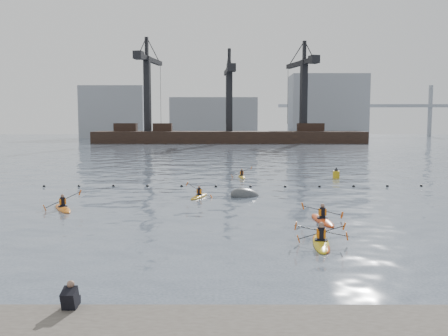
{
  "coord_description": "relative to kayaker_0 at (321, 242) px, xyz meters",
  "views": [
    {
      "loc": [
        -1.24,
        -18.4,
        5.62
      ],
      "look_at": [
        -1.28,
        10.61,
        2.8
      ],
      "focal_mm": 38.0,
      "sensor_mm": 36.0,
      "label": 1
    }
  ],
  "objects": [
    {
      "name": "kayaker_0",
      "position": [
        0.0,
        0.0,
        0.0
      ],
      "size": [
        2.23,
        3.29,
        1.17
      ],
      "rotation": [
        0.0,
        0.0,
        -0.06
      ],
      "color": "#E95715",
      "rests_on": "ground"
    },
    {
      "name": "nav_buoy",
      "position": [
        6.79,
        25.96,
        0.27
      ],
      "size": [
        0.68,
        0.68,
        1.23
      ],
      "color": "gold",
      "rests_on": "ground"
    },
    {
      "name": "kayaker_5",
      "position": [
        -2.7,
        26.69,
        -0.0
      ],
      "size": [
        2.17,
        3.15,
        1.23
      ],
      "rotation": [
        0.0,
        0.0,
        0.08
      ],
      "color": "gold",
      "rests_on": "ground"
    },
    {
      "name": "mooring_buoy",
      "position": [
        -2.88,
        14.23,
        -0.1
      ],
      "size": [
        3.04,
        2.52,
        1.72
      ],
      "primitive_type": "ellipsoid",
      "rotation": [
        0.0,
        0.21,
        0.48
      ],
      "color": "#383A3D",
      "rests_on": "ground"
    },
    {
      "name": "kayaker_1",
      "position": [
        0.01,
        0.05,
        0.01
      ],
      "size": [
        2.46,
        3.72,
        1.17
      ],
      "rotation": [
        0.0,
        0.0,
        -0.14
      ],
      "color": "yellow",
      "rests_on": "ground"
    },
    {
      "name": "barge_pier",
      "position": [
        -3.43,
        107.02,
        1.79
      ],
      "size": [
        72.0,
        19.3,
        29.5
      ],
      "color": "black",
      "rests_on": "ground"
    },
    {
      "name": "kayaker_3",
      "position": [
        -6.36,
        13.8,
        -0.01
      ],
      "size": [
        2.08,
        3.09,
        1.25
      ],
      "rotation": [
        0.0,
        0.0,
        -0.31
      ],
      "color": "gold",
      "rests_on": "ground"
    },
    {
      "name": "ground",
      "position": [
        -3.2,
        -2.98,
        -0.1
      ],
      "size": [
        400.0,
        400.0,
        0.0
      ],
      "primitive_type": "plane",
      "color": "#3B4856",
      "rests_on": "ground"
    },
    {
      "name": "kayaker_4",
      "position": [
        1.11,
        5.12,
        0.01
      ],
      "size": [
        2.45,
        3.66,
        1.23
      ],
      "rotation": [
        0.0,
        0.0,
        3.24
      ],
      "color": "#DC4414",
      "rests_on": "ground"
    },
    {
      "name": "kayaker_2",
      "position": [
        -14.92,
        8.83,
        0.01
      ],
      "size": [
        2.34,
        3.38,
        1.32
      ],
      "rotation": [
        0.0,
        0.0,
        0.52
      ],
      "color": "orange",
      "rests_on": "ground"
    },
    {
      "name": "float_line",
      "position": [
        -3.7,
        19.55,
        -0.07
      ],
      "size": [
        33.24,
        0.73,
        0.24
      ],
      "color": "black",
      "rests_on": "ground"
    },
    {
      "name": "skyline",
      "position": [
        -0.97,
        147.29,
        9.15
      ],
      "size": [
        141.0,
        28.0,
        22.0
      ],
      "color": "gray",
      "rests_on": "ground"
    }
  ]
}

